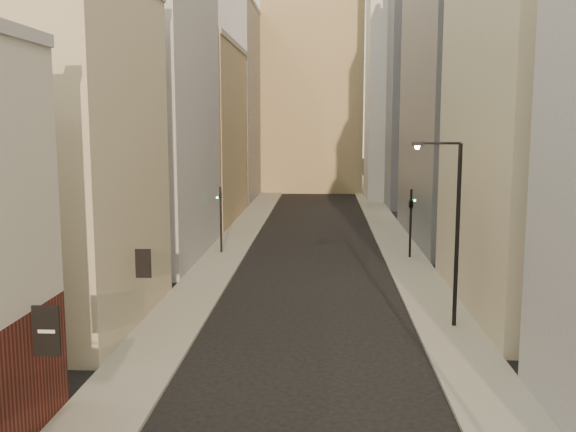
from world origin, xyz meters
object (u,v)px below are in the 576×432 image
object	(u,v)px
white_tower	(400,50)
streetlamp_mid	(453,224)
traffic_light_right	(411,207)
clock_tower	(313,68)
traffic_light_left	(221,206)

from	to	relation	value
white_tower	streetlamp_mid	world-z (taller)	white_tower
white_tower	traffic_light_right	distance (m)	39.28
white_tower	streetlamp_mid	distance (m)	53.75
clock_tower	traffic_light_left	bearing A→B (deg)	-96.78
clock_tower	traffic_light_right	xyz separation A→B (m)	(7.84, -50.21, -13.92)
clock_tower	streetlamp_mid	world-z (taller)	clock_tower
traffic_light_right	clock_tower	bearing A→B (deg)	-66.23
streetlamp_mid	traffic_light_left	size ratio (longest dim) A/B	1.74
streetlamp_mid	traffic_light_left	distance (m)	21.48
traffic_light_left	traffic_light_right	bearing A→B (deg)	-175.66
clock_tower	traffic_light_right	size ratio (longest dim) A/B	8.98
traffic_light_left	traffic_light_right	world-z (taller)	same
traffic_light_right	white_tower	bearing A→B (deg)	-80.10
streetlamp_mid	traffic_light_left	world-z (taller)	streetlamp_mid
clock_tower	traffic_light_left	size ratio (longest dim) A/B	8.98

